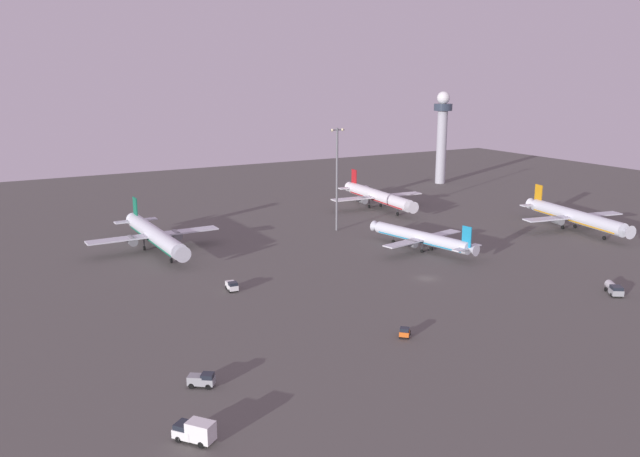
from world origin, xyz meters
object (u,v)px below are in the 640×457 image
(airplane_near_gate, at_px, (422,238))
(catering_truck, at_px, (195,431))
(fuel_truck, at_px, (614,288))
(airplane_terminal_side, at_px, (155,235))
(control_tower, at_px, (442,131))
(apron_light_west, at_px, (337,174))
(maintenance_van, at_px, (232,286))
(airplane_mid_apron, at_px, (378,196))
(pushback_tug, at_px, (405,332))
(baggage_tractor, at_px, (202,380))
(airplane_taxiway_distant, at_px, (575,217))

(airplane_near_gate, bearing_deg, catering_truck, -155.54)
(fuel_truck, bearing_deg, airplane_terminal_side, -14.00)
(airplane_near_gate, relative_size, catering_truck, 6.23)
(airplane_near_gate, distance_m, fuel_truck, 52.60)
(control_tower, bearing_deg, apron_light_west, -147.55)
(control_tower, height_order, maintenance_van, control_tower)
(maintenance_van, height_order, apron_light_west, apron_light_west)
(maintenance_van, bearing_deg, fuel_truck, 154.53)
(apron_light_west, bearing_deg, airplane_mid_apron, 35.59)
(catering_truck, bearing_deg, pushback_tug, -19.81)
(baggage_tractor, bearing_deg, airplane_taxiway_distant, 142.93)
(fuel_truck, xyz_separation_m, pushback_tug, (-55.37, 2.92, -0.30))
(maintenance_van, distance_m, apron_light_west, 65.84)
(fuel_truck, bearing_deg, airplane_mid_apron, -60.80)
(baggage_tractor, bearing_deg, airplane_mid_apron, 170.02)
(airplane_mid_apron, distance_m, apron_light_west, 39.84)
(control_tower, xyz_separation_m, pushback_tug, (-119.69, -135.00, -22.21))
(airplane_terminal_side, height_order, pushback_tug, airplane_terminal_side)
(airplane_near_gate, height_order, baggage_tractor, airplane_near_gate)
(airplane_near_gate, distance_m, apron_light_west, 36.10)
(airplane_terminal_side, height_order, maintenance_van, airplane_terminal_side)
(airplane_taxiway_distant, height_order, airplane_near_gate, airplane_taxiway_distant)
(baggage_tractor, relative_size, apron_light_west, 0.14)
(control_tower, relative_size, airplane_near_gate, 1.10)
(fuel_truck, height_order, baggage_tractor, fuel_truck)
(airplane_taxiway_distant, distance_m, airplane_near_gate, 56.67)
(control_tower, xyz_separation_m, baggage_tractor, (-159.08, -135.19, -22.10))
(airplane_mid_apron, height_order, catering_truck, airplane_mid_apron)
(airplane_terminal_side, height_order, baggage_tractor, airplane_terminal_side)
(maintenance_van, bearing_deg, baggage_tractor, 67.97)
(airplane_near_gate, distance_m, maintenance_van, 59.47)
(catering_truck, relative_size, pushback_tug, 1.70)
(control_tower, xyz_separation_m, airplane_terminal_side, (-143.14, -51.68, -18.73))
(apron_light_west, bearing_deg, airplane_terminal_side, 176.40)
(baggage_tractor, bearing_deg, pushback_tug, 125.56)
(pushback_tug, bearing_deg, maintenance_van, -22.85)
(airplane_terminal_side, bearing_deg, fuel_truck, 131.32)
(control_tower, bearing_deg, pushback_tug, -131.56)
(catering_truck, bearing_deg, baggage_tractor, 29.58)
(airplane_near_gate, xyz_separation_m, baggage_tractor, (-80.65, -47.90, -2.41))
(control_tower, distance_m, airplane_terminal_side, 153.33)
(airplane_taxiway_distant, relative_size, airplane_mid_apron, 0.97)
(airplane_near_gate, xyz_separation_m, airplane_mid_apron, (22.09, 53.91, 0.89))
(maintenance_van, relative_size, apron_light_west, 0.14)
(airplane_taxiway_distant, relative_size, airplane_terminal_side, 0.96)
(airplane_taxiway_distant, bearing_deg, catering_truck, 32.07)
(airplane_mid_apron, bearing_deg, airplane_near_gate, 71.85)
(airplane_near_gate, height_order, airplane_terminal_side, airplane_terminal_side)
(airplane_mid_apron, xyz_separation_m, fuel_truck, (-7.98, -104.53, -3.11))
(airplane_terminal_side, relative_size, pushback_tug, 13.52)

